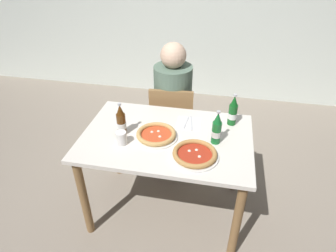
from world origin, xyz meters
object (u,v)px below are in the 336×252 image
object	(u,v)px
diner_seated	(173,109)
napkin_with_cutlery	(189,123)
pizza_margherita_near	(195,154)
beer_bottle_left	(217,130)
beer_bottle_center	(233,112)
pizza_marinara_far	(156,135)
chair_behind_table	(172,121)
paper_cup	(121,138)
beer_bottle_right	(121,121)
dining_table_main	(167,148)

from	to	relation	value
diner_seated	napkin_with_cutlery	size ratio (longest dim) A/B	6.37
pizza_margherita_near	beer_bottle_left	xyz separation A→B (m)	(0.12, 0.18, 0.08)
diner_seated	beer_bottle_center	size ratio (longest dim) A/B	4.89
pizza_margherita_near	beer_bottle_center	distance (m)	0.50
diner_seated	pizza_marinara_far	bearing A→B (deg)	-89.22
beer_bottle_left	beer_bottle_center	bearing A→B (deg)	68.11
pizza_marinara_far	diner_seated	bearing A→B (deg)	90.78
chair_behind_table	paper_cup	xyz separation A→B (m)	(-0.21, -0.76, 0.32)
beer_bottle_center	beer_bottle_right	xyz separation A→B (m)	(-0.76, -0.28, 0.00)
beer_bottle_center	beer_bottle_right	size ratio (longest dim) A/B	1.00
beer_bottle_left	beer_bottle_right	distance (m)	0.66
chair_behind_table	beer_bottle_right	xyz separation A→B (m)	(-0.24, -0.65, 0.37)
diner_seated	pizza_margherita_near	bearing A→B (deg)	-70.54
dining_table_main	napkin_with_cutlery	xyz separation A→B (m)	(0.13, 0.19, 0.12)
beer_bottle_left	beer_bottle_center	size ratio (longest dim) A/B	1.00
beer_bottle_left	diner_seated	bearing A→B (deg)	122.26
diner_seated	beer_bottle_right	world-z (taller)	diner_seated
pizza_margherita_near	napkin_with_cutlery	world-z (taller)	pizza_margherita_near
pizza_marinara_far	napkin_with_cutlery	world-z (taller)	pizza_marinara_far
napkin_with_cutlery	paper_cup	size ratio (longest dim) A/B	2.00
diner_seated	beer_bottle_left	size ratio (longest dim) A/B	4.89
chair_behind_table	diner_seated	bearing A→B (deg)	-88.41
chair_behind_table	beer_bottle_right	world-z (taller)	beer_bottle_right
pizza_margherita_near	beer_bottle_right	xyz separation A→B (m)	(-0.54, 0.16, 0.08)
pizza_margherita_near	paper_cup	bearing A→B (deg)	175.48
pizza_marinara_far	paper_cup	xyz separation A→B (m)	(-0.21, -0.12, 0.03)
diner_seated	beer_bottle_left	xyz separation A→B (m)	(0.42, -0.67, 0.27)
chair_behind_table	diner_seated	world-z (taller)	diner_seated
beer_bottle_left	pizza_marinara_far	bearing A→B (deg)	-176.71
chair_behind_table	pizza_marinara_far	world-z (taller)	chair_behind_table
beer_bottle_left	chair_behind_table	bearing A→B (deg)	124.00
pizza_marinara_far	pizza_margherita_near	bearing A→B (deg)	-28.91
beer_bottle_center	chair_behind_table	bearing A→B (deg)	145.26
beer_bottle_right	pizza_marinara_far	bearing A→B (deg)	1.01
beer_bottle_left	napkin_with_cutlery	xyz separation A→B (m)	(-0.21, 0.20, -0.10)
diner_seated	beer_bottle_left	world-z (taller)	diner_seated
beer_bottle_left	pizza_margherita_near	bearing A→B (deg)	-123.06
beer_bottle_center	beer_bottle_right	bearing A→B (deg)	-159.54
chair_behind_table	beer_bottle_left	xyz separation A→B (m)	(0.42, -0.62, 0.37)
pizza_margherita_near	beer_bottle_center	bearing A→B (deg)	63.16
napkin_with_cutlery	diner_seated	bearing A→B (deg)	113.98
pizza_margherita_near	pizza_marinara_far	distance (m)	0.33
dining_table_main	napkin_with_cutlery	world-z (taller)	napkin_with_cutlery
diner_seated	paper_cup	size ratio (longest dim) A/B	12.73
chair_behind_table	napkin_with_cutlery	xyz separation A→B (m)	(0.21, -0.42, 0.27)
diner_seated	beer_bottle_left	distance (m)	0.83
chair_behind_table	pizza_margherita_near	size ratio (longest dim) A/B	2.74
beer_bottle_left	paper_cup	size ratio (longest dim) A/B	2.60
beer_bottle_right	diner_seated	bearing A→B (deg)	71.01
paper_cup	pizza_margherita_near	bearing A→B (deg)	-4.52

